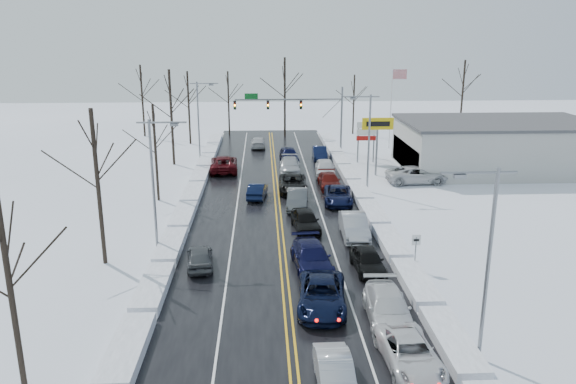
{
  "coord_description": "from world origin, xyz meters",
  "views": [
    {
      "loc": [
        -1.26,
        -40.12,
        14.42
      ],
      "look_at": [
        0.68,
        1.38,
        2.5
      ],
      "focal_mm": 35.0,
      "sensor_mm": 36.0,
      "label": 1
    }
  ],
  "objects_px": {
    "traffic_signal_mast": "(300,108)",
    "dealership_building": "(497,145)",
    "oncoming_car_0": "(257,198)",
    "flagpole": "(392,102)",
    "tires_plus_sign": "(378,128)"
  },
  "relations": [
    {
      "from": "flagpole",
      "to": "tires_plus_sign",
      "type": "bearing_deg",
      "value": -108.44
    },
    {
      "from": "tires_plus_sign",
      "to": "dealership_building",
      "type": "bearing_deg",
      "value": 8.47
    },
    {
      "from": "traffic_signal_mast",
      "to": "tires_plus_sign",
      "type": "relative_size",
      "value": 2.21
    },
    {
      "from": "dealership_building",
      "to": "flagpole",
      "type": "bearing_deg",
      "value": 126.27
    },
    {
      "from": "tires_plus_sign",
      "to": "dealership_building",
      "type": "distance_m",
      "value": 13.82
    },
    {
      "from": "traffic_signal_mast",
      "to": "oncoming_car_0",
      "type": "bearing_deg",
      "value": -104.82
    },
    {
      "from": "traffic_signal_mast",
      "to": "dealership_building",
      "type": "distance_m",
      "value": 23.01
    },
    {
      "from": "flagpole",
      "to": "traffic_signal_mast",
      "type": "bearing_deg",
      "value": -170.27
    },
    {
      "from": "oncoming_car_0",
      "to": "dealership_building",
      "type": "bearing_deg",
      "value": -152.09
    },
    {
      "from": "traffic_signal_mast",
      "to": "dealership_building",
      "type": "relative_size",
      "value": 0.65
    },
    {
      "from": "tires_plus_sign",
      "to": "oncoming_car_0",
      "type": "xyz_separation_m",
      "value": [
        -12.25,
        -7.65,
        -4.99
      ]
    },
    {
      "from": "traffic_signal_mast",
      "to": "tires_plus_sign",
      "type": "height_order",
      "value": "traffic_signal_mast"
    },
    {
      "from": "flagpole",
      "to": "dealership_building",
      "type": "relative_size",
      "value": 0.49
    },
    {
      "from": "traffic_signal_mast",
      "to": "oncoming_car_0",
      "type": "xyz_separation_m",
      "value": [
        -5.2,
        -19.64,
        -5.48
      ]
    },
    {
      "from": "traffic_signal_mast",
      "to": "dealership_building",
      "type": "xyz_separation_m",
      "value": [
        20.53,
        -9.99,
        -2.82
      ]
    }
  ]
}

